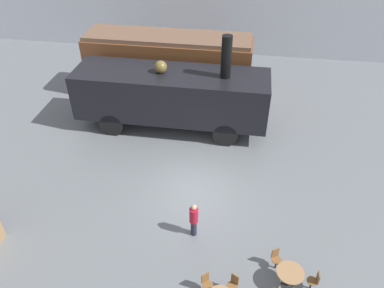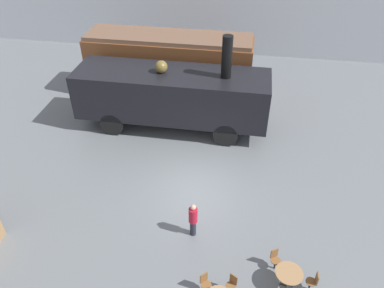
% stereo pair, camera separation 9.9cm
% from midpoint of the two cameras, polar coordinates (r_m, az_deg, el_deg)
% --- Properties ---
extents(ground_plane, '(80.00, 80.00, 0.00)m').
position_cam_midpoint_polar(ground_plane, '(17.03, 0.69, -6.42)').
color(ground_plane, slate).
extents(passenger_coach_wooden, '(9.80, 2.61, 3.84)m').
position_cam_midpoint_polar(passenger_coach_wooden, '(22.99, -3.32, 12.45)').
color(passenger_coach_wooden, brown).
rests_on(passenger_coach_wooden, ground_plane).
extents(steam_locomotive, '(10.04, 2.87, 5.33)m').
position_cam_midpoint_polar(steam_locomotive, '(19.81, -2.87, 7.66)').
color(steam_locomotive, black).
rests_on(steam_locomotive, ground_plane).
extents(cafe_table_mid, '(0.94, 0.94, 0.77)m').
position_cam_midpoint_polar(cafe_table_mid, '(13.68, 14.72, -18.80)').
color(cafe_table_mid, black).
rests_on(cafe_table_mid, ground_plane).
extents(cafe_chair_0, '(0.39, 0.40, 0.87)m').
position_cam_midpoint_polar(cafe_chair_0, '(13.32, 6.33, -20.38)').
color(cafe_chair_0, black).
rests_on(cafe_chair_0, ground_plane).
extents(cafe_chair_1, '(0.40, 0.40, 0.87)m').
position_cam_midpoint_polar(cafe_chair_1, '(13.29, 2.23, -20.29)').
color(cafe_chair_1, black).
rests_on(cafe_chair_1, ground_plane).
extents(cafe_chair_6, '(0.36, 0.36, 0.87)m').
position_cam_midpoint_polar(cafe_chair_6, '(13.93, 18.26, -19.17)').
color(cafe_chair_6, black).
rests_on(cafe_chair_6, ground_plane).
extents(cafe_chair_7, '(0.39, 0.40, 0.87)m').
position_cam_midpoint_polar(cafe_chair_7, '(14.14, 12.72, -16.56)').
color(cafe_chair_7, black).
rests_on(cafe_chair_7, ground_plane).
extents(visitor_person, '(0.34, 0.34, 1.60)m').
position_cam_midpoint_polar(visitor_person, '(14.50, 0.36, -11.33)').
color(visitor_person, '#262633').
rests_on(visitor_person, ground_plane).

